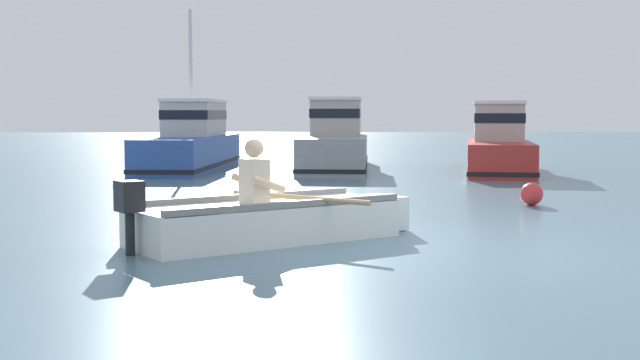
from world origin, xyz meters
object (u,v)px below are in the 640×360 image
rowboat_with_person (271,219)px  moored_boat_grey (336,142)px  moored_boat_red (498,146)px  moored_boat_blue (192,143)px  mooring_buoy (532,194)px

rowboat_with_person → moored_boat_grey: 12.87m
rowboat_with_person → moored_boat_red: moored_boat_red is taller
moored_boat_blue → moored_boat_grey: moored_boat_blue is taller
rowboat_with_person → moored_boat_grey: moored_boat_grey is taller
rowboat_with_person → mooring_buoy: (4.14, 3.56, -0.07)m
moored_boat_blue → moored_boat_red: bearing=-10.4°
moored_boat_blue → moored_boat_red: moored_boat_blue is taller
moored_boat_blue → moored_boat_grey: 3.89m
moored_boat_red → mooring_buoy: size_ratio=15.80×
moored_boat_blue → mooring_buoy: size_ratio=18.54×
rowboat_with_person → mooring_buoy: 5.46m
rowboat_with_person → moored_boat_blue: moored_boat_blue is taller
rowboat_with_person → mooring_buoy: rowboat_with_person is taller
mooring_buoy → moored_boat_red: bearing=79.2°
moored_boat_grey → mooring_buoy: bearing=-74.3°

